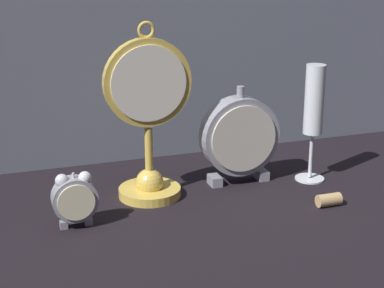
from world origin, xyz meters
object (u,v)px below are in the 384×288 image
pocket_watch_on_stand (148,126)px  alarm_clock_twin_bell (75,197)px  mantel_clock_silver (240,137)px  champagne_flute (314,109)px  wine_cork (329,200)px

pocket_watch_on_stand → alarm_clock_twin_bell: (-0.14, -0.08, -0.08)m
pocket_watch_on_stand → mantel_clock_silver: (0.18, 0.01, -0.04)m
mantel_clock_silver → champagne_flute: size_ratio=0.83×
mantel_clock_silver → champagne_flute: champagne_flute is taller
pocket_watch_on_stand → wine_cork: pocket_watch_on_stand is taller
pocket_watch_on_stand → champagne_flute: size_ratio=1.40×
pocket_watch_on_stand → wine_cork: bearing=-27.0°
alarm_clock_twin_bell → champagne_flute: (0.45, 0.06, 0.09)m
champagne_flute → pocket_watch_on_stand: bearing=176.3°
pocket_watch_on_stand → champagne_flute: 0.31m
champagne_flute → wine_cork: champagne_flute is taller
champagne_flute → wine_cork: bearing=-104.3°
alarm_clock_twin_bell → wine_cork: alarm_clock_twin_bell is taller
mantel_clock_silver → wine_cork: 0.20m
mantel_clock_silver → champagne_flute: bearing=-12.9°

